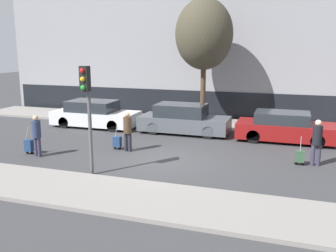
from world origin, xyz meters
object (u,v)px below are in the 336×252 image
object	(u,v)px
parked_car_0	(95,115)
pedestrian_center	(128,129)
parked_car_1	(184,120)
traffic_light	(87,99)
parked_car_2	(285,128)
pedestrian_left	(37,133)
trolley_center	(117,142)
trolley_right	(300,156)
pedestrian_right	(317,140)
bare_tree_near_crossing	(204,35)
trolley_left	(29,146)

from	to	relation	value
parked_car_0	pedestrian_center	world-z (taller)	pedestrian_center
parked_car_0	parked_car_1	bearing A→B (deg)	0.48
traffic_light	parked_car_2	bearing A→B (deg)	48.98
pedestrian_left	traffic_light	xyz separation A→B (m)	(3.09, -1.32, 1.67)
trolley_center	trolley_right	distance (m)	7.25
parked_car_2	trolley_center	size ratio (longest dim) A/B	3.98
parked_car_0	pedestrian_right	size ratio (longest dim) A/B	2.70
pedestrian_left	bare_tree_near_crossing	size ratio (longest dim) A/B	0.25
pedestrian_left	trolley_right	bearing A→B (deg)	28.72
pedestrian_center	parked_car_1	bearing A→B (deg)	83.64
parked_car_2	trolley_right	distance (m)	3.57
parked_car_1	pedestrian_right	world-z (taller)	pedestrian_right
parked_car_1	trolley_left	xyz separation A→B (m)	(-4.84, -5.56, -0.32)
parked_car_2	trolley_left	xyz separation A→B (m)	(-9.65, -5.45, -0.28)
trolley_left	bare_tree_near_crossing	world-z (taller)	bare_tree_near_crossing
parked_car_1	parked_car_2	world-z (taller)	parked_car_1
trolley_left	traffic_light	distance (m)	4.51
trolley_left	trolley_right	distance (m)	10.48
pedestrian_right	traffic_light	size ratio (longest dim) A/B	0.47
parked_car_1	trolley_right	distance (m)	6.55
trolley_left	parked_car_1	bearing A→B (deg)	49.00
parked_car_2	trolley_center	xyz separation A→B (m)	(-6.61, -3.69, -0.30)
pedestrian_right	parked_car_1	bearing A→B (deg)	139.32
traffic_light	pedestrian_right	bearing A→B (deg)	26.08
trolley_left	bare_tree_near_crossing	distance (m)	10.36
parked_car_2	trolley_right	bearing A→B (deg)	-79.58
pedestrian_left	pedestrian_right	world-z (taller)	pedestrian_right
trolley_right	traffic_light	xyz separation A→B (m)	(-6.67, -3.43, 2.28)
parked_car_1	pedestrian_right	xyz separation A→B (m)	(6.00, -3.51, 0.29)
parked_car_2	pedestrian_left	size ratio (longest dim) A/B	2.62
pedestrian_right	traffic_light	world-z (taller)	traffic_light
pedestrian_left	parked_car_1	bearing A→B (deg)	69.52
trolley_left	pedestrian_right	distance (m)	11.04
bare_tree_near_crossing	parked_car_2	bearing A→B (deg)	-27.11
parked_car_1	pedestrian_center	bearing A→B (deg)	-107.78
parked_car_1	traffic_light	bearing A→B (deg)	-99.80
trolley_left	pedestrian_center	world-z (taller)	pedestrian_center
trolley_right	bare_tree_near_crossing	size ratio (longest dim) A/B	0.16
pedestrian_left	pedestrian_center	distance (m)	3.55
parked_car_1	trolley_center	bearing A→B (deg)	-115.25
trolley_left	trolley_center	distance (m)	3.51
pedestrian_left	trolley_left	world-z (taller)	pedestrian_left
pedestrian_center	trolley_right	distance (m)	6.74
traffic_light	pedestrian_left	bearing A→B (deg)	156.89
parked_car_2	pedestrian_right	world-z (taller)	pedestrian_right
pedestrian_center	bare_tree_near_crossing	distance (m)	7.39
parked_car_1	trolley_right	bearing A→B (deg)	-33.46
parked_car_2	bare_tree_near_crossing	distance (m)	6.45
trolley_center	pedestrian_right	bearing A→B (deg)	2.17
parked_car_0	parked_car_2	bearing A→B (deg)	-0.39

